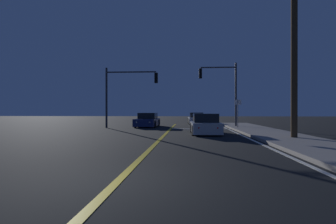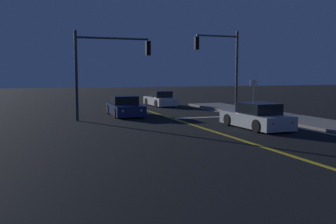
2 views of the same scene
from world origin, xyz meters
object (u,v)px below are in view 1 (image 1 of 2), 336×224
car_lead_oncoming_white (196,119)px  traffic_signal_far_left (126,87)px  car_far_approaching_silver (205,125)px  utility_pole_right (294,27)px  car_parked_curb_navy (147,121)px  street_sign_corner (238,109)px  traffic_signal_near_right (223,85)px

car_lead_oncoming_white → traffic_signal_far_left: (-6.48, -8.91, 3.08)m
car_far_approaching_silver → utility_pole_right: (4.35, -3.79, 5.28)m
car_lead_oncoming_white → utility_pole_right: size_ratio=0.37×
car_parked_curb_navy → traffic_signal_far_left: 4.07m
car_parked_curb_navy → utility_pole_right: size_ratio=0.41×
car_parked_curb_navy → traffic_signal_far_left: (-1.65, -2.10, 3.08)m
car_parked_curb_navy → street_sign_corner: (7.98, -3.50, 1.09)m
car_lead_oncoming_white → utility_pole_right: utility_pole_right is taller
car_parked_curb_navy → traffic_signal_near_right: (7.09, -0.70, 3.35)m
traffic_signal_far_left → street_sign_corner: (9.63, -1.40, -1.99)m
car_far_approaching_silver → street_sign_corner: street_sign_corner is taller
car_far_approaching_silver → car_parked_curb_navy: 9.82m
car_parked_curb_navy → car_lead_oncoming_white: bearing=-123.9°
utility_pole_right → street_sign_corner: bearing=99.1°
car_far_approaching_silver → utility_pole_right: utility_pole_right is taller
traffic_signal_near_right → utility_pole_right: 11.91m
traffic_signal_far_left → street_sign_corner: size_ratio=2.17×
car_lead_oncoming_white → utility_pole_right: (4.54, -19.04, 5.28)m
traffic_signal_far_left → utility_pole_right: size_ratio=0.47×
traffic_signal_near_right → traffic_signal_far_left: (-8.73, -1.40, -0.27)m
car_far_approaching_silver → utility_pole_right: size_ratio=0.40×
traffic_signal_near_right → street_sign_corner: size_ratio=2.39×
utility_pole_right → street_sign_corner: size_ratio=4.57×
car_far_approaching_silver → traffic_signal_near_right: size_ratio=0.76×
car_parked_curb_navy → traffic_signal_near_right: 7.87m
utility_pole_right → street_sign_corner: utility_pole_right is taller
car_parked_curb_navy → traffic_signal_far_left: size_ratio=0.87×
street_sign_corner → traffic_signal_near_right: bearing=107.7°
car_lead_oncoming_white → street_sign_corner: 10.84m
car_far_approaching_silver → car_parked_curb_navy: size_ratio=0.96×
car_far_approaching_silver → car_lead_oncoming_white: bearing=89.1°
car_lead_oncoming_white → car_far_approaching_silver: bearing=-92.0°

